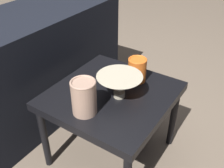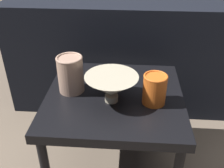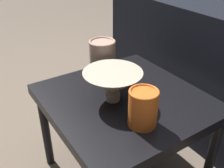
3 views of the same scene
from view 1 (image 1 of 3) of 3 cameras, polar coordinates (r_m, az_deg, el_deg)
The scene contains 6 objects.
ground_plane at distance 1.56m, azimuth -0.05°, elevation -14.62°, with size 8.00×8.00×0.00m, color #6B5B4C.
table at distance 1.30m, azimuth -0.05°, elevation -3.56°, with size 0.58×0.56×0.42m.
couch_backdrop at distance 1.70m, azimuth -18.39°, elevation 2.82°, with size 1.35×0.50×0.67m.
bowl at distance 1.20m, azimuth 1.63°, elevation -0.06°, with size 0.21×0.21×0.11m.
vase_textured_left at distance 1.11m, azimuth -6.14°, elevation -2.76°, with size 0.11×0.11×0.16m.
vase_colorful_right at distance 1.33m, azimuth 5.49°, elevation 3.18°, with size 0.09×0.09×0.13m.
Camera 1 is at (-0.86, -0.57, 1.17)m, focal length 42.00 mm.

